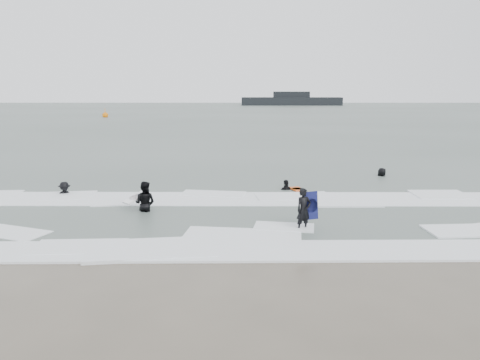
{
  "coord_description": "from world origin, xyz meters",
  "views": [
    {
      "loc": [
        0.08,
        -13.8,
        4.73
      ],
      "look_at": [
        0.0,
        5.0,
        1.1
      ],
      "focal_mm": 35.0,
      "sensor_mm": 36.0,
      "label": 1
    }
  ],
  "objects_px": {
    "surfer_wading": "(145,212)",
    "vessel_horizon": "(291,100)",
    "surfer_breaker": "(65,195)",
    "surfer_centre": "(303,231)",
    "surfer_right_near": "(286,191)",
    "buoy": "(105,115)",
    "surfer_right_far": "(382,177)"
  },
  "relations": [
    {
      "from": "surfer_wading",
      "to": "surfer_right_near",
      "type": "xyz_separation_m",
      "value": [
        5.94,
        4.01,
        0.0
      ]
    },
    {
      "from": "surfer_right_far",
      "to": "buoy",
      "type": "height_order",
      "value": "buoy"
    },
    {
      "from": "surfer_centre",
      "to": "surfer_right_far",
      "type": "xyz_separation_m",
      "value": [
        5.64,
        10.05,
        0.0
      ]
    },
    {
      "from": "buoy",
      "to": "vessel_horizon",
      "type": "relative_size",
      "value": 0.05
    },
    {
      "from": "surfer_centre",
      "to": "surfer_breaker",
      "type": "height_order",
      "value": "surfer_centre"
    },
    {
      "from": "surfer_centre",
      "to": "surfer_right_near",
      "type": "bearing_deg",
      "value": 64.02
    },
    {
      "from": "surfer_breaker",
      "to": "surfer_right_near",
      "type": "bearing_deg",
      "value": -26.25
    },
    {
      "from": "surfer_breaker",
      "to": "vessel_horizon",
      "type": "bearing_deg",
      "value": 47.0
    },
    {
      "from": "surfer_centre",
      "to": "surfer_right_near",
      "type": "relative_size",
      "value": 0.9
    },
    {
      "from": "surfer_breaker",
      "to": "surfer_right_near",
      "type": "distance_m",
      "value": 10.26
    },
    {
      "from": "surfer_wading",
      "to": "surfer_right_near",
      "type": "distance_m",
      "value": 7.17
    },
    {
      "from": "surfer_breaker",
      "to": "surfer_right_far",
      "type": "height_order",
      "value": "surfer_right_far"
    },
    {
      "from": "surfer_wading",
      "to": "vessel_horizon",
      "type": "bearing_deg",
      "value": -85.24
    },
    {
      "from": "surfer_right_near",
      "to": "buoy",
      "type": "xyz_separation_m",
      "value": [
        -25.86,
        59.67,
        0.42
      ]
    },
    {
      "from": "surfer_centre",
      "to": "surfer_right_near",
      "type": "height_order",
      "value": "surfer_right_near"
    },
    {
      "from": "surfer_wading",
      "to": "surfer_breaker",
      "type": "bearing_deg",
      "value": -21.01
    },
    {
      "from": "surfer_wading",
      "to": "surfer_breaker",
      "type": "relative_size",
      "value": 1.2
    },
    {
      "from": "surfer_right_near",
      "to": "surfer_right_far",
      "type": "distance_m",
      "value": 6.64
    },
    {
      "from": "surfer_wading",
      "to": "surfer_right_far",
      "type": "bearing_deg",
      "value": -133.59
    },
    {
      "from": "surfer_breaker",
      "to": "buoy",
      "type": "bearing_deg",
      "value": 71.97
    },
    {
      "from": "surfer_centre",
      "to": "vessel_horizon",
      "type": "distance_m",
      "value": 131.01
    },
    {
      "from": "surfer_right_near",
      "to": "vessel_horizon",
      "type": "xyz_separation_m",
      "value": [
        13.01,
        123.85,
        1.54
      ]
    },
    {
      "from": "surfer_wading",
      "to": "vessel_horizon",
      "type": "height_order",
      "value": "vessel_horizon"
    },
    {
      "from": "surfer_centre",
      "to": "surfer_breaker",
      "type": "relative_size",
      "value": 1.01
    },
    {
      "from": "surfer_wading",
      "to": "buoy",
      "type": "distance_m",
      "value": 66.72
    },
    {
      "from": "surfer_right_near",
      "to": "buoy",
      "type": "distance_m",
      "value": 65.03
    },
    {
      "from": "surfer_breaker",
      "to": "surfer_right_far",
      "type": "bearing_deg",
      "value": -16.02
    },
    {
      "from": "surfer_centre",
      "to": "surfer_wading",
      "type": "bearing_deg",
      "value": 131.48
    },
    {
      "from": "surfer_centre",
      "to": "surfer_wading",
      "type": "distance_m",
      "value": 6.41
    },
    {
      "from": "surfer_right_far",
      "to": "surfer_wading",
      "type": "bearing_deg",
      "value": -7.48
    },
    {
      "from": "surfer_centre",
      "to": "buoy",
      "type": "relative_size",
      "value": 0.91
    },
    {
      "from": "surfer_right_near",
      "to": "buoy",
      "type": "bearing_deg",
      "value": -81.77
    }
  ]
}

